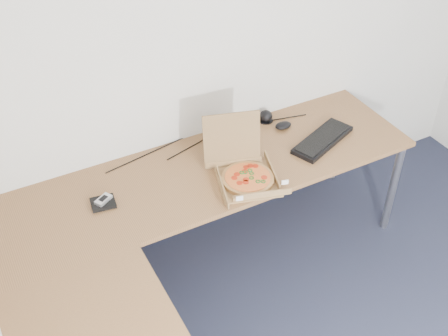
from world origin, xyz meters
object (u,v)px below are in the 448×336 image
drinking_glass (223,141)px  pizza_box (246,174)px  keyboard (322,140)px  wallet (103,203)px  desk (187,242)px

drinking_glass → pizza_box: bearing=-94.3°
keyboard → wallet: keyboard is taller
keyboard → wallet: (-1.36, 0.08, -0.00)m
wallet → drinking_glass: bearing=18.0°
desk → keyboard: (1.07, 0.35, 0.04)m
pizza_box → wallet: pizza_box is taller
desk → pizza_box: 0.55m
keyboard → wallet: 1.36m
pizza_box → drinking_glass: 0.31m
drinking_glass → keyboard: (0.57, -0.22, -0.05)m
keyboard → pizza_box: bearing=167.4°
wallet → desk: bearing=-48.2°
keyboard → drinking_glass: bearing=137.4°
desk → drinking_glass: 0.77m
pizza_box → drinking_glass: (0.02, 0.31, 0.02)m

